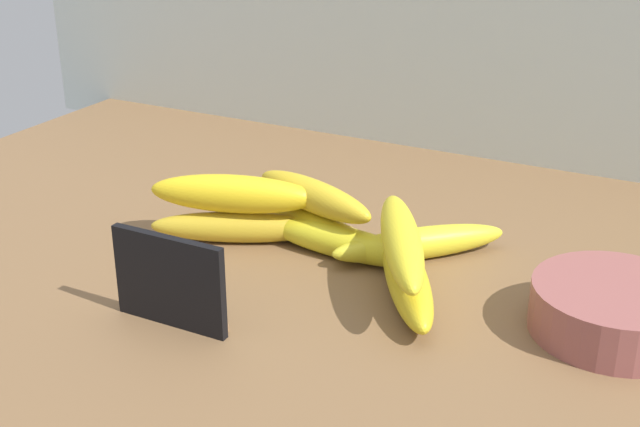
{
  "coord_description": "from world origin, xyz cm",
  "views": [
    {
      "loc": [
        39.1,
        -67.97,
        41.34
      ],
      "look_at": [
        3.28,
        0.95,
        8.0
      ],
      "focal_mm": 48.25,
      "sensor_mm": 36.0,
      "label": 1
    }
  ],
  "objects": [
    {
      "name": "banana_1",
      "position": [
        5.09,
        2.38,
        4.65
      ],
      "size": [
        17.82,
        4.23,
        3.3
      ],
      "primitive_type": "ellipsoid",
      "rotation": [
        0.0,
        0.0,
        3.09
      ],
      "color": "yellow",
      "rests_on": "counter_top"
    },
    {
      "name": "fruit_bowl",
      "position": [
        31.95,
        0.31,
        5.15
      ],
      "size": [
        14.24,
        14.24,
        4.3
      ],
      "primitive_type": "cylinder",
      "color": "#8F4E4B",
      "rests_on": "counter_top"
    },
    {
      "name": "banana_5",
      "position": [
        13.19,
        -2.13,
        8.48
      ],
      "size": [
        12.44,
        19.21,
        3.47
      ],
      "primitive_type": "ellipsoid",
      "rotation": [
        0.0,
        0.0,
        5.2
      ],
      "color": "yellow",
      "rests_on": "banana_3"
    },
    {
      "name": "banana_0",
      "position": [
        12.01,
        5.82,
        4.63
      ],
      "size": [
        15.5,
        15.23,
        3.25
      ],
      "primitive_type": "ellipsoid",
      "rotation": [
        0.0,
        0.0,
        0.77
      ],
      "color": "yellow",
      "rests_on": "counter_top"
    },
    {
      "name": "banana_3",
      "position": [
        13.84,
        -2.15,
        4.87
      ],
      "size": [
        13.02,
        18.43,
        3.74
      ],
      "primitive_type": "ellipsoid",
      "rotation": [
        0.0,
        0.0,
        5.25
      ],
      "color": "gold",
      "rests_on": "counter_top"
    },
    {
      "name": "banana_6",
      "position": [
        -6.79,
        0.86,
        8.26
      ],
      "size": [
        17.93,
        9.39,
        3.98
      ],
      "primitive_type": "ellipsoid",
      "rotation": [
        0.0,
        0.0,
        3.47
      ],
      "color": "yellow",
      "rests_on": "banana_2"
    },
    {
      "name": "chalkboard_sign",
      "position": [
        -2.23,
        -16.22,
        6.86
      ],
      "size": [
        11.0,
        1.8,
        8.4
      ],
      "color": "black",
      "rests_on": "counter_top"
    },
    {
      "name": "banana_4",
      "position": [
        1.81,
        3.67,
        4.72
      ],
      "size": [
        17.08,
        7.99,
        3.45
      ],
      "primitive_type": "ellipsoid",
      "rotation": [
        0.0,
        0.0,
        2.86
      ],
      "color": "yellow",
      "rests_on": "counter_top"
    },
    {
      "name": "banana_7",
      "position": [
        0.73,
        4.38,
        8.16
      ],
      "size": [
        16.44,
        8.65,
        3.42
      ],
      "primitive_type": "ellipsoid",
      "rotation": [
        0.0,
        0.0,
        2.8
      ],
      "color": "gold",
      "rests_on": "banana_4"
    },
    {
      "name": "counter_top",
      "position": [
        0.0,
        0.0,
        1.5
      ],
      "size": [
        110.0,
        76.0,
        3.0
      ],
      "primitive_type": "cube",
      "color": "brown",
      "rests_on": "ground"
    },
    {
      "name": "banana_2",
      "position": [
        -6.22,
        0.79,
        4.63
      ],
      "size": [
        18.15,
        10.88,
        3.27
      ],
      "primitive_type": "ellipsoid",
      "rotation": [
        0.0,
        0.0,
        3.58
      ],
      "color": "gold",
      "rests_on": "counter_top"
    }
  ]
}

